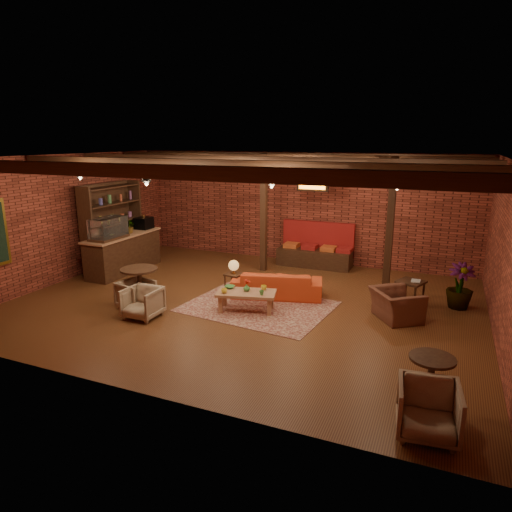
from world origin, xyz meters
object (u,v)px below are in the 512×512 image
at_px(armchair_b, 142,301).
at_px(side_table_lamp, 234,268).
at_px(armchair_a, 136,293).
at_px(armchair_far, 428,408).
at_px(sofa, 277,284).
at_px(side_table_book, 411,283).
at_px(round_table_left, 140,280).
at_px(armchair_right, 396,300).
at_px(coffee_table, 246,294).
at_px(round_table_right, 431,373).
at_px(plant_tall, 465,241).

bearing_deg(armchair_b, side_table_lamp, 64.11).
distance_m(side_table_lamp, armchair_a, 2.32).
distance_m(armchair_a, armchair_far, 6.44).
bearing_deg(sofa, armchair_b, 32.62).
height_order(armchair_a, side_table_book, armchair_a).
bearing_deg(armchair_b, side_table_book, 29.68).
relative_size(side_table_lamp, round_table_left, 0.96).
relative_size(sofa, armchair_right, 2.19).
bearing_deg(coffee_table, round_table_right, -30.96).
xyz_separation_m(side_table_lamp, round_table_right, (4.54, -3.25, -0.13)).
height_order(coffee_table, round_table_left, round_table_left).
relative_size(coffee_table, armchair_right, 1.43).
bearing_deg(coffee_table, armchair_b, -147.08).
distance_m(coffee_table, round_table_left, 2.37).
height_order(side_table_book, plant_tall, plant_tall).
distance_m(armchair_b, armchair_right, 5.17).
relative_size(sofa, round_table_left, 2.49).
bearing_deg(coffee_table, sofa, 75.18).
bearing_deg(side_table_book, armchair_right, -102.07).
bearing_deg(side_table_lamp, armchair_b, -116.06).
xyz_separation_m(sofa, side_table_book, (2.90, 0.55, 0.23)).
bearing_deg(round_table_right, sofa, 135.89).
bearing_deg(round_table_left, armchair_b, -50.11).
relative_size(armchair_right, plant_tall, 0.32).
relative_size(sofa, round_table_right, 2.88).
distance_m(coffee_table, side_table_lamp, 1.25).
bearing_deg(plant_tall, armchair_right, -134.54).
relative_size(armchair_b, side_table_book, 1.04).
bearing_deg(sofa, plant_tall, 177.34).
distance_m(coffee_table, armchair_b, 2.14).
xyz_separation_m(sofa, armchair_b, (-2.09, -2.28, 0.05)).
xyz_separation_m(armchair_far, plant_tall, (0.39, 4.93, 1.11)).
height_order(round_table_left, armchair_right, round_table_left).
relative_size(side_table_lamp, side_table_book, 1.19).
xyz_separation_m(round_table_left, armchair_a, (0.04, -0.20, -0.23)).
xyz_separation_m(sofa, round_table_right, (3.49, -3.38, 0.18)).
height_order(sofa, armchair_a, armchair_a).
height_order(coffee_table, armchair_right, armchair_right).
distance_m(side_table_lamp, armchair_b, 2.40).
bearing_deg(armchair_far, coffee_table, 135.57).
height_order(round_table_left, armchair_far, round_table_left).
height_order(sofa, round_table_right, round_table_right).
bearing_deg(armchair_a, armchair_right, -61.80).
bearing_deg(armchair_right, coffee_table, 67.97).
relative_size(sofa, armchair_b, 2.97).
relative_size(side_table_lamp, plant_tall, 0.27).
xyz_separation_m(coffee_table, side_table_book, (3.20, 1.66, 0.15)).
distance_m(sofa, side_table_lamp, 1.10).
relative_size(armchair_a, side_table_book, 1.01).
height_order(coffee_table, side_table_book, coffee_table).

